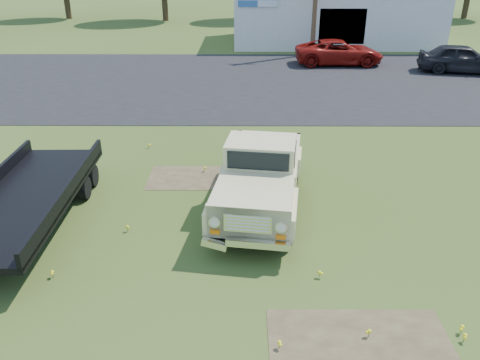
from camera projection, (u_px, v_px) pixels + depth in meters
name	position (u px, v px, depth m)	size (l,w,h in m)	color
ground	(262.00, 247.00, 10.17)	(140.00, 140.00, 0.00)	#334917
asphalt_lot	(251.00, 81.00, 23.69)	(90.00, 14.00, 0.02)	black
dirt_patch_a	(363.00, 353.00, 7.46)	(3.00, 2.00, 0.01)	#4B3928
dirt_patch_b	(188.00, 178.00, 13.34)	(2.20, 1.60, 0.01)	#4B3928
commercial_building	(332.00, 12.00, 33.56)	(14.20, 8.20, 4.15)	silver
vintage_pickup_truck	(260.00, 175.00, 11.36)	(1.94, 5.00, 1.82)	beige
flatbed_trailer	(26.00, 193.00, 10.66)	(2.05, 6.16, 1.68)	black
red_pickup	(339.00, 52.00, 26.96)	(2.30, 4.99, 1.39)	maroon
dark_sedan	(462.00, 59.00, 25.01)	(1.77, 4.41, 1.50)	black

